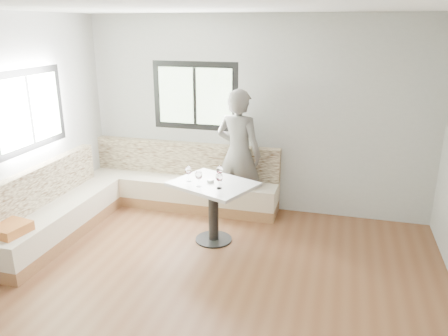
# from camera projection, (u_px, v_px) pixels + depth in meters

# --- Properties ---
(room) EXTENTS (5.01, 5.01, 2.81)m
(room) POSITION_uv_depth(u_px,v_px,m) (194.00, 164.00, 4.04)
(room) COLOR brown
(room) RESTS_ON ground
(banquette) EXTENTS (2.90, 2.80, 0.95)m
(banquette) POSITION_uv_depth(u_px,v_px,m) (131.00, 196.00, 6.18)
(banquette) COLOR #9A6A44
(banquette) RESTS_ON ground
(table) EXTENTS (1.17, 1.06, 0.79)m
(table) POSITION_uv_depth(u_px,v_px,m) (213.00, 197.00, 5.45)
(table) COLOR black
(table) RESTS_ON ground
(person) EXTENTS (0.75, 0.58, 1.84)m
(person) POSITION_uv_depth(u_px,v_px,m) (239.00, 154.00, 6.12)
(person) COLOR #615D57
(person) RESTS_ON ground
(olive_ramekin) EXTENTS (0.09, 0.09, 0.04)m
(olive_ramekin) POSITION_uv_depth(u_px,v_px,m) (210.00, 181.00, 5.40)
(olive_ramekin) COLOR white
(olive_ramekin) RESTS_ON table
(wine_glass_a) EXTENTS (0.09, 0.09, 0.20)m
(wine_glass_a) POSITION_uv_depth(u_px,v_px,m) (188.00, 171.00, 5.40)
(wine_glass_a) COLOR white
(wine_glass_a) RESTS_ON table
(wine_glass_b) EXTENTS (0.09, 0.09, 0.20)m
(wine_glass_b) POSITION_uv_depth(u_px,v_px,m) (199.00, 176.00, 5.22)
(wine_glass_b) COLOR white
(wine_glass_b) RESTS_ON table
(wine_glass_c) EXTENTS (0.09, 0.09, 0.20)m
(wine_glass_c) POSITION_uv_depth(u_px,v_px,m) (219.00, 178.00, 5.15)
(wine_glass_c) COLOR white
(wine_glass_c) RESTS_ON table
(wine_glass_d) EXTENTS (0.09, 0.09, 0.20)m
(wine_glass_d) POSITION_uv_depth(u_px,v_px,m) (220.00, 170.00, 5.42)
(wine_glass_d) COLOR white
(wine_glass_d) RESTS_ON table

